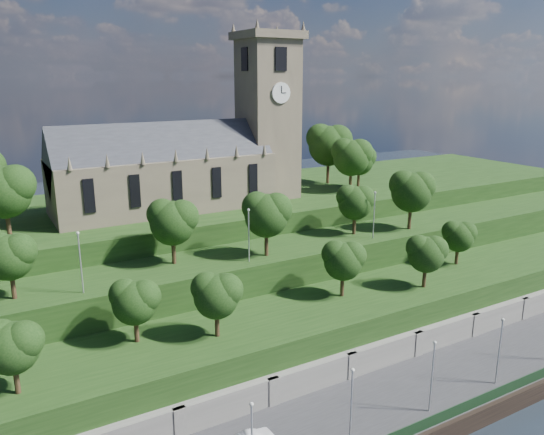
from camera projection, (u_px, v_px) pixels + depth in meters
promenade at (343, 425)px, 52.44m from camera, size 160.00×12.00×2.00m
retaining_wall at (310, 383)px, 57.06m from camera, size 160.00×2.10×5.00m
embankment_lower at (281, 346)px, 61.73m from camera, size 160.00×12.00×8.00m
embankment_upper at (239, 297)px, 70.43m from camera, size 160.00×10.00×12.00m
hilltop at (183, 245)px, 87.66m from camera, size 160.00×32.00×15.00m
church at (193, 157)px, 80.80m from camera, size 38.60×12.35×27.60m
trees_lower at (291, 275)px, 59.99m from camera, size 63.38×8.62×7.13m
trees_upper at (282, 209)px, 69.54m from camera, size 60.45×8.76×9.01m
trees_hilltop at (163, 164)px, 77.78m from camera, size 74.67×16.90×11.10m
lamp_posts_promenade at (351, 401)px, 47.13m from camera, size 60.36×0.36×7.73m
lamp_posts_upper at (249, 231)px, 65.34m from camera, size 40.36×0.36×6.84m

